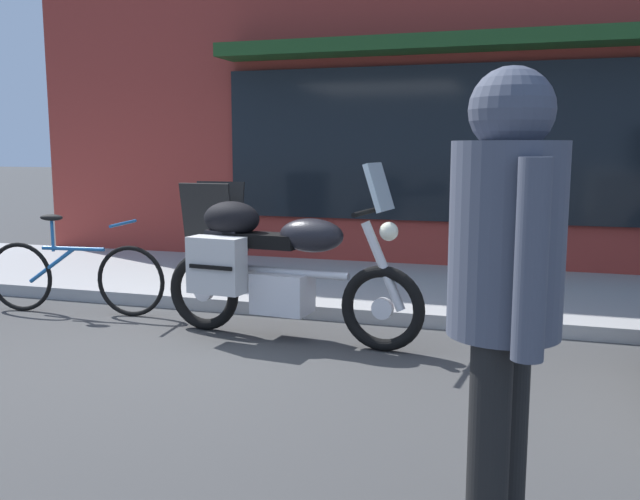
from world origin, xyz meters
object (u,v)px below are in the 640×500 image
(pedestrian_walking, at_px, (506,268))
(parked_bicycle, at_px, (74,275))
(sandwich_board_sign, at_px, (213,231))
(touring_motorcycle, at_px, (271,264))

(pedestrian_walking, bearing_deg, parked_bicycle, 143.61)
(pedestrian_walking, relative_size, sandwich_board_sign, 1.73)
(parked_bicycle, bearing_deg, sandwich_board_sign, 59.07)
(touring_motorcycle, bearing_deg, pedestrian_walking, -54.54)
(parked_bicycle, bearing_deg, touring_motorcycle, -7.08)
(sandwich_board_sign, bearing_deg, touring_motorcycle, -50.90)
(touring_motorcycle, height_order, parked_bicycle, touring_motorcycle)
(pedestrian_walking, height_order, sandwich_board_sign, pedestrian_walking)
(touring_motorcycle, height_order, sandwich_board_sign, touring_motorcycle)
(touring_motorcycle, distance_m, pedestrian_walking, 3.26)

